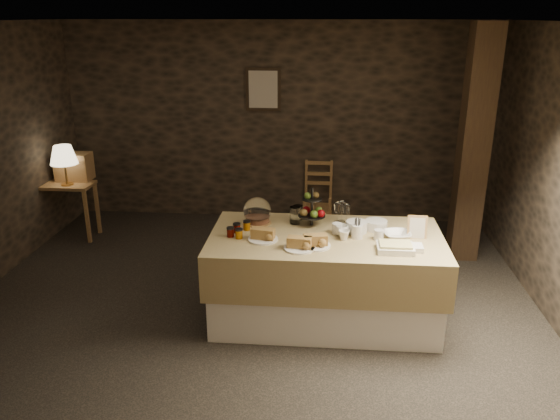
# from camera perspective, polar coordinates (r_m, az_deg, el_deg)

# --- Properties ---
(ground_plane) EXTENTS (5.50, 5.00, 0.01)m
(ground_plane) POSITION_cam_1_polar(r_m,az_deg,el_deg) (5.36, -2.96, -9.96)
(ground_plane) COLOR black
(ground_plane) RESTS_ON ground
(room_shell) EXTENTS (5.52, 5.02, 2.60)m
(room_shell) POSITION_cam_1_polar(r_m,az_deg,el_deg) (4.79, -3.29, 6.51)
(room_shell) COLOR black
(room_shell) RESTS_ON ground
(buffet_table) EXTENTS (2.06, 1.09, 0.82)m
(buffet_table) POSITION_cam_1_polar(r_m,az_deg,el_deg) (4.98, 4.74, -6.38)
(buffet_table) COLOR white
(buffet_table) RESTS_ON ground_plane
(console_table) EXTENTS (0.66, 0.37, 0.70)m
(console_table) POSITION_cam_1_polar(r_m,az_deg,el_deg) (7.23, -21.39, 1.60)
(console_table) COLOR olive
(console_table) RESTS_ON ground_plane
(table_lamp) EXTENTS (0.33, 0.33, 0.49)m
(table_lamp) POSITION_cam_1_polar(r_m,az_deg,el_deg) (7.03, -21.70, 5.32)
(table_lamp) COLOR #BA8B44
(table_lamp) RESTS_ON console_table
(wine_rack) EXTENTS (0.42, 0.26, 0.34)m
(wine_rack) POSITION_cam_1_polar(r_m,az_deg,el_deg) (7.28, -20.73, 4.28)
(wine_rack) COLOR olive
(wine_rack) RESTS_ON console_table
(chair) EXTENTS (0.40, 0.38, 0.65)m
(chair) POSITION_cam_1_polar(r_m,az_deg,el_deg) (7.32, 3.96, 1.49)
(chair) COLOR olive
(chair) RESTS_ON ground_plane
(timber_column) EXTENTS (0.30, 0.30, 2.60)m
(timber_column) POSITION_cam_1_polar(r_m,az_deg,el_deg) (6.34, 19.58, 6.27)
(timber_column) COLOR black
(timber_column) RESTS_ON ground_plane
(framed_picture) EXTENTS (0.45, 0.04, 0.55)m
(framed_picture) POSITION_cam_1_polar(r_m,az_deg,el_deg) (7.18, -1.76, 12.50)
(framed_picture) COLOR black
(framed_picture) RESTS_ON room_shell
(plate_stack_a) EXTENTS (0.19, 0.19, 0.10)m
(plate_stack_a) POSITION_cam_1_polar(r_m,az_deg,el_deg) (4.93, 8.01, -1.73)
(plate_stack_a) COLOR silver
(plate_stack_a) RESTS_ON buffet_table
(plate_stack_b) EXTENTS (0.20, 0.20, 0.08)m
(plate_stack_b) POSITION_cam_1_polar(r_m,az_deg,el_deg) (5.02, 10.00, -1.54)
(plate_stack_b) COLOR silver
(plate_stack_b) RESTS_ON buffet_table
(cutlery_holder) EXTENTS (0.10, 0.10, 0.12)m
(cutlery_holder) POSITION_cam_1_polar(r_m,az_deg,el_deg) (4.80, 8.06, -2.23)
(cutlery_holder) COLOR silver
(cutlery_holder) RESTS_ON buffet_table
(cup_a) EXTENTS (0.12, 0.12, 0.10)m
(cup_a) POSITION_cam_1_polar(r_m,az_deg,el_deg) (4.84, 6.46, -2.13)
(cup_a) COLOR silver
(cup_a) RESTS_ON buffet_table
(cup_b) EXTENTS (0.10, 0.10, 0.09)m
(cup_b) POSITION_cam_1_polar(r_m,az_deg,el_deg) (4.75, 6.68, -2.61)
(cup_b) COLOR silver
(cup_b) RESTS_ON buffet_table
(mug_c) EXTENTS (0.09, 0.09, 0.09)m
(mug_c) POSITION_cam_1_polar(r_m,az_deg,el_deg) (4.88, 5.98, -1.92)
(mug_c) COLOR silver
(mug_c) RESTS_ON buffet_table
(mug_d) EXTENTS (0.08, 0.08, 0.09)m
(mug_d) POSITION_cam_1_polar(r_m,az_deg,el_deg) (4.80, 10.28, -2.55)
(mug_d) COLOR silver
(mug_d) RESTS_ON buffet_table
(bowl) EXTENTS (0.27, 0.27, 0.06)m
(bowl) POSITION_cam_1_polar(r_m,az_deg,el_deg) (4.86, 12.14, -2.58)
(bowl) COLOR silver
(bowl) RESTS_ON buffet_table
(cake_dome) EXTENTS (0.26, 0.26, 0.26)m
(cake_dome) POSITION_cam_1_polar(r_m,az_deg,el_deg) (5.08, -2.39, -0.25)
(cake_dome) COLOR olive
(cake_dome) RESTS_ON buffet_table
(fruit_stand) EXTENTS (0.25, 0.25, 0.36)m
(fruit_stand) POSITION_cam_1_polar(r_m,az_deg,el_deg) (5.01, 3.40, -0.11)
(fruit_stand) COLOR black
(fruit_stand) RESTS_ON buffet_table
(bread_platter_left) EXTENTS (0.26, 0.26, 0.11)m
(bread_platter_left) POSITION_cam_1_polar(r_m,az_deg,el_deg) (4.72, -1.80, -2.70)
(bread_platter_left) COLOR silver
(bread_platter_left) RESTS_ON buffet_table
(bread_platter_center) EXTENTS (0.26, 0.26, 0.11)m
(bread_platter_center) POSITION_cam_1_polar(r_m,az_deg,el_deg) (4.54, 2.02, -3.61)
(bread_platter_center) COLOR silver
(bread_platter_center) RESTS_ON buffet_table
(bread_platter_right) EXTENTS (0.26, 0.26, 0.11)m
(bread_platter_right) POSITION_cam_1_polar(r_m,az_deg,el_deg) (4.60, 3.71, -3.35)
(bread_platter_right) COLOR silver
(bread_platter_right) RESTS_ON buffet_table
(jam_jars) EXTENTS (0.18, 0.26, 0.07)m
(jam_jars) POSITION_cam_1_polar(r_m,az_deg,el_deg) (4.85, -4.38, -2.13)
(jam_jars) COLOR #540A03
(jam_jars) RESTS_ON buffet_table
(tart_dish) EXTENTS (0.30, 0.22, 0.07)m
(tart_dish) POSITION_cam_1_polar(r_m,az_deg,el_deg) (4.60, 11.95, -3.84)
(tart_dish) COLOR silver
(tart_dish) RESTS_ON buffet_table
(square_dish) EXTENTS (0.14, 0.14, 0.04)m
(square_dish) POSITION_cam_1_polar(r_m,az_deg,el_deg) (4.65, 13.83, -3.85)
(square_dish) COLOR silver
(square_dish) RESTS_ON buffet_table
(menu_frame) EXTENTS (0.17, 0.08, 0.22)m
(menu_frame) POSITION_cam_1_polar(r_m,az_deg,el_deg) (4.90, 14.14, -1.82)
(menu_frame) COLOR olive
(menu_frame) RESTS_ON buffet_table
(storage_jar_a) EXTENTS (0.10, 0.10, 0.16)m
(storage_jar_a) POSITION_cam_1_polar(r_m,az_deg,el_deg) (5.08, 1.57, -0.54)
(storage_jar_a) COLOR white
(storage_jar_a) RESTS_ON buffet_table
(storage_jar_b) EXTENTS (0.09, 0.09, 0.14)m
(storage_jar_b) POSITION_cam_1_polar(r_m,az_deg,el_deg) (5.17, 1.90, -0.27)
(storage_jar_b) COLOR white
(storage_jar_b) RESTS_ON buffet_table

